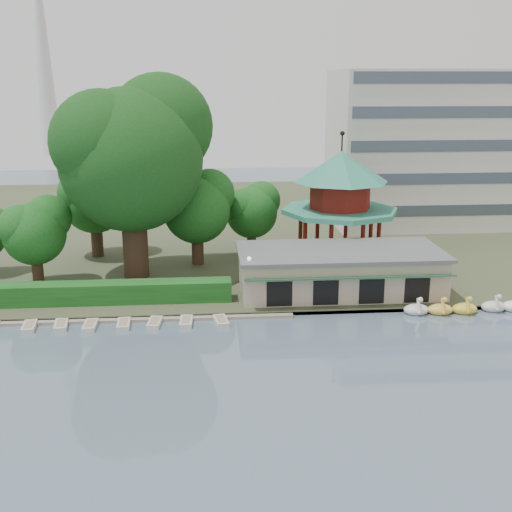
{
  "coord_description": "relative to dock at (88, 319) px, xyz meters",
  "views": [
    {
      "loc": [
        -2.24,
        -33.32,
        19.28
      ],
      "look_at": [
        2.0,
        18.0,
        5.0
      ],
      "focal_mm": 45.0,
      "sensor_mm": 36.0,
      "label": 1
    }
  ],
  "objects": [
    {
      "name": "office_building",
      "position": [
        44.67,
        31.8,
        9.61
      ],
      "size": [
        38.0,
        18.0,
        20.0
      ],
      "color": "silver",
      "rests_on": "shore"
    },
    {
      "name": "broadcast_tower",
      "position": [
        -30.0,
        122.8,
        33.86
      ],
      "size": [
        8.0,
        8.0,
        96.0
      ],
      "color": "silver",
      "rests_on": "ground"
    },
    {
      "name": "small_trees",
      "position": [
        0.66,
        15.05,
        6.15
      ],
      "size": [
        38.86,
        16.63,
        10.44
      ],
      "color": "#3A281C",
      "rests_on": "shore"
    },
    {
      "name": "moored_rowboats",
      "position": [
        -2.1,
        -1.41,
        0.06
      ],
      "size": [
        27.22,
        2.6,
        0.36
      ],
      "color": "beige",
      "rests_on": "ground"
    },
    {
      "name": "lamp_post",
      "position": [
        13.5,
        1.8,
        3.22
      ],
      "size": [
        0.36,
        0.36,
        4.28
      ],
      "color": "black",
      "rests_on": "shore"
    },
    {
      "name": "boathouse",
      "position": [
        22.0,
        4.77,
        2.25
      ],
      "size": [
        18.6,
        9.39,
        3.9
      ],
      "color": "#B6A28C",
      "rests_on": "shore"
    },
    {
      "name": "big_tree",
      "position": [
        3.19,
        11.02,
        12.73
      ],
      "size": [
        14.95,
        13.93,
        19.54
      ],
      "color": "#3A281C",
      "rests_on": "shore"
    },
    {
      "name": "hedge",
      "position": [
        -3.0,
        3.3,
        1.18
      ],
      "size": [
        30.0,
        2.0,
        1.8
      ],
      "primitive_type": "cube",
      "color": "#1C5B1D",
      "rests_on": "shore"
    },
    {
      "name": "shore",
      "position": [
        12.0,
        34.8,
        0.08
      ],
      "size": [
        220.0,
        70.0,
        0.4
      ],
      "primitive_type": "cube",
      "color": "#424930",
      "rests_on": "ground"
    },
    {
      "name": "swan_boats",
      "position": [
        35.01,
        -0.67,
        0.28
      ],
      "size": [
        16.55,
        2.13,
        1.92
      ],
      "color": "white",
      "rests_on": "ground"
    },
    {
      "name": "pavilion",
      "position": [
        24.0,
        14.8,
        7.36
      ],
      "size": [
        12.4,
        12.4,
        13.5
      ],
      "color": "#B6A28C",
      "rests_on": "shore"
    },
    {
      "name": "embankment",
      "position": [
        12.0,
        0.1,
        0.03
      ],
      "size": [
        220.0,
        0.6,
        0.3
      ],
      "primitive_type": "cube",
      "color": "gray",
      "rests_on": "ground"
    },
    {
      "name": "ground_plane",
      "position": [
        12.0,
        -17.2,
        -0.12
      ],
      "size": [
        220.0,
        220.0,
        0.0
      ],
      "primitive_type": "plane",
      "color": "slate",
      "rests_on": "ground"
    },
    {
      "name": "dock",
      "position": [
        0.0,
        0.0,
        0.0
      ],
      "size": [
        34.0,
        1.6,
        0.24
      ],
      "primitive_type": "cube",
      "color": "gray",
      "rests_on": "ground"
    }
  ]
}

